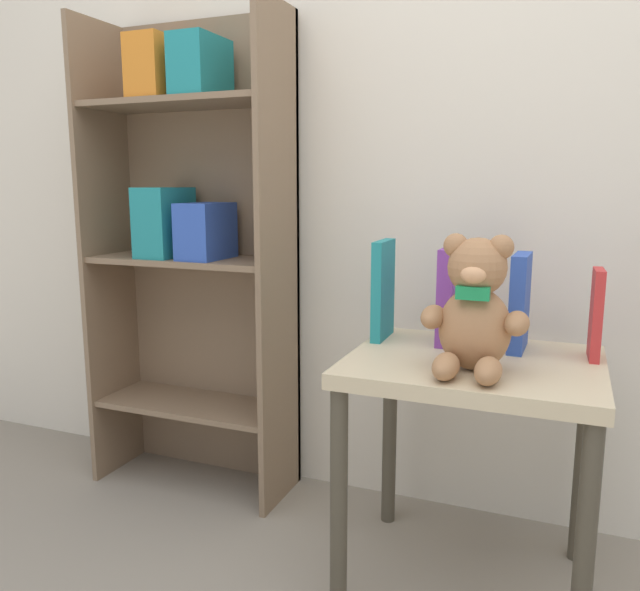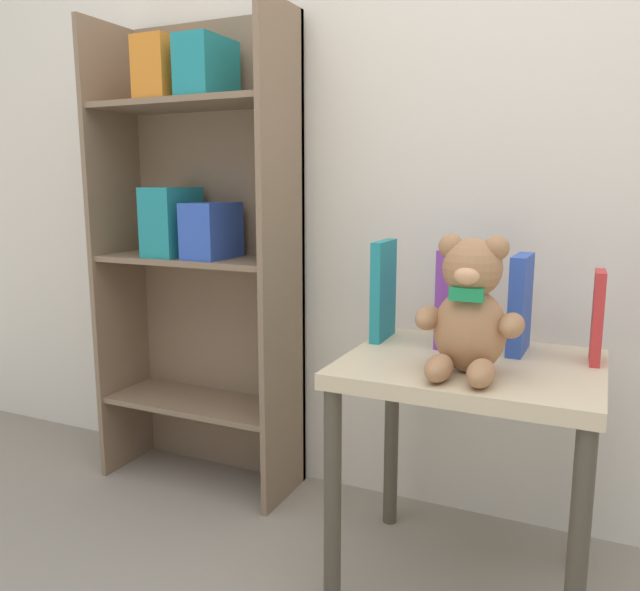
% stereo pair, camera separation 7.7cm
% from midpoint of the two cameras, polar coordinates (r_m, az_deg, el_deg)
% --- Properties ---
extents(wall_back, '(4.80, 0.06, 2.50)m').
position_cam_midpoint_polar(wall_back, '(1.87, 15.22, 18.25)').
color(wall_back, silver).
rests_on(wall_back, ground_plane).
extents(bookshelf_side, '(0.64, 0.27, 1.48)m').
position_cam_midpoint_polar(bookshelf_side, '(2.03, -9.81, 6.04)').
color(bookshelf_side, '#7F664C').
rests_on(bookshelf_side, ground_plane).
extents(display_table, '(0.57, 0.48, 0.57)m').
position_cam_midpoint_polar(display_table, '(1.52, 14.97, -9.13)').
color(display_table, beige).
rests_on(display_table, ground_plane).
extents(teddy_bear, '(0.23, 0.21, 0.30)m').
position_cam_midpoint_polar(teddy_bear, '(1.37, 15.10, -1.43)').
color(teddy_bear, '#A8754C').
rests_on(teddy_bear, display_table).
extents(book_standing_teal, '(0.03, 0.14, 0.26)m').
position_cam_midpoint_polar(book_standing_teal, '(1.63, 7.16, 0.48)').
color(book_standing_teal, teal).
rests_on(book_standing_teal, display_table).
extents(book_standing_purple, '(0.04, 0.14, 0.24)m').
position_cam_midpoint_polar(book_standing_purple, '(1.61, 13.12, -0.13)').
color(book_standing_purple, purple).
rests_on(book_standing_purple, display_table).
extents(book_standing_blue, '(0.04, 0.15, 0.24)m').
position_cam_midpoint_polar(book_standing_blue, '(1.58, 19.18, -0.74)').
color(book_standing_blue, '#2D51B7').
rests_on(book_standing_blue, display_table).
extents(book_standing_red, '(0.03, 0.10, 0.21)m').
position_cam_midpoint_polar(book_standing_red, '(1.55, 25.34, -1.81)').
color(book_standing_red, red).
rests_on(book_standing_red, display_table).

